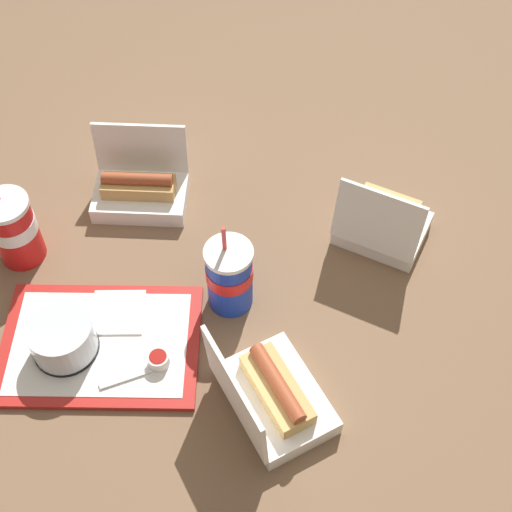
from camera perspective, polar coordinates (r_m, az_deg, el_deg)
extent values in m
plane|color=brown|center=(1.45, 0.50, -0.90)|extent=(3.20, 3.20, 0.00)
cube|color=red|center=(1.37, -12.35, -6.92)|extent=(0.38, 0.28, 0.01)
cube|color=white|center=(1.37, -12.39, -6.79)|extent=(0.34, 0.24, 0.00)
cylinder|color=black|center=(1.37, -14.93, -7.08)|extent=(0.12, 0.12, 0.01)
cylinder|color=#512D19|center=(1.35, -15.17, -6.49)|extent=(0.09, 0.09, 0.05)
cylinder|color=silver|center=(1.34, -15.26, -6.27)|extent=(0.12, 0.12, 0.07)
cylinder|color=white|center=(1.32, -7.80, -8.22)|extent=(0.04, 0.04, 0.02)
cylinder|color=#9E140F|center=(1.31, -7.85, -8.01)|extent=(0.03, 0.03, 0.01)
cube|color=white|center=(1.39, -10.99, -4.44)|extent=(0.10, 0.10, 0.00)
cube|color=white|center=(1.32, -10.10, -9.50)|extent=(0.11, 0.05, 0.00)
cube|color=white|center=(1.56, -9.20, 4.58)|extent=(0.21, 0.14, 0.04)
cube|color=white|center=(1.55, -9.20, 8.52)|extent=(0.20, 0.04, 0.12)
cube|color=tan|center=(1.53, -9.38, 5.48)|extent=(0.16, 0.07, 0.03)
cylinder|color=#9E4728|center=(1.51, -9.50, 6.08)|extent=(0.15, 0.04, 0.03)
cylinder|color=yellow|center=(1.51, -9.54, 6.32)|extent=(0.13, 0.02, 0.01)
cube|color=white|center=(1.51, 10.05, 2.21)|extent=(0.22, 0.21, 0.04)
cube|color=white|center=(1.40, 9.68, 2.73)|extent=(0.17, 0.11, 0.14)
cube|color=tan|center=(1.48, 10.21, 2.94)|extent=(0.15, 0.13, 0.02)
cube|color=#D64C38|center=(1.47, 10.30, 3.34)|extent=(0.15, 0.14, 0.01)
cube|color=tan|center=(1.46, 10.39, 3.75)|extent=(0.15, 0.13, 0.02)
cube|color=white|center=(1.28, 1.65, -11.31)|extent=(0.22, 0.25, 0.04)
cube|color=white|center=(1.18, -1.71, -11.05)|extent=(0.10, 0.19, 0.14)
cube|color=tan|center=(1.24, 1.69, -10.60)|extent=(0.13, 0.17, 0.03)
cylinder|color=#9E4728|center=(1.22, 1.72, -10.10)|extent=(0.09, 0.15, 0.03)
cylinder|color=yellow|center=(1.21, 1.73, -9.91)|extent=(0.06, 0.12, 0.01)
cylinder|color=red|center=(1.49, -18.73, 1.90)|extent=(0.09, 0.09, 0.15)
cylinder|color=white|center=(1.47, -18.93, 2.37)|extent=(0.09, 0.09, 0.03)
cylinder|color=white|center=(1.43, -19.56, 3.90)|extent=(0.10, 0.10, 0.01)
cylinder|color=#1938B7|center=(1.34, -2.12, -1.79)|extent=(0.09, 0.09, 0.15)
cylinder|color=red|center=(1.33, -2.14, -1.32)|extent=(0.09, 0.09, 0.03)
cylinder|color=white|center=(1.28, -2.22, 0.22)|extent=(0.09, 0.09, 0.01)
cylinder|color=red|center=(1.26, -2.58, 1.41)|extent=(0.01, 0.01, 0.06)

